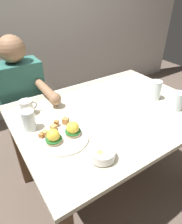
{
  "coord_description": "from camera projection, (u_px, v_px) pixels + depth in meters",
  "views": [
    {
      "loc": [
        -0.69,
        -0.81,
        1.42
      ],
      "look_at": [
        -0.15,
        0.0,
        0.78
      ],
      "focal_mm": 31.26,
      "sensor_mm": 36.0,
      "label": 1
    }
  ],
  "objects": [
    {
      "name": "coffee_mug",
      "position": [
        27.0,
        107.0,
        1.2
      ],
      "size": [
        0.11,
        0.08,
        0.09
      ],
      "color": "white",
      "rests_on": "dining_table"
    },
    {
      "name": "water_glass_far",
      "position": [
        155.0,
        91.0,
        1.36
      ],
      "size": [
        0.07,
        0.07,
        0.13
      ],
      "color": "silver",
      "rests_on": "dining_table"
    },
    {
      "name": "water_glass_near",
      "position": [
        177.0,
        102.0,
        1.24
      ],
      "size": [
        0.08,
        0.08,
        0.12
      ],
      "color": "silver",
      "rests_on": "dining_table"
    },
    {
      "name": "fork",
      "position": [
        130.0,
        101.0,
        1.36
      ],
      "size": [
        0.12,
        0.13,
        0.0
      ],
      "color": "silver",
      "rests_on": "dining_table"
    },
    {
      "name": "dining_table",
      "position": [
        110.0,
        123.0,
        1.32
      ],
      "size": [
        1.2,
        0.9,
        0.74
      ],
      "color": "beige",
      "rests_on": "ground_plane"
    },
    {
      "name": "diner_person",
      "position": [
        24.0,
        100.0,
        1.55
      ],
      "size": [
        0.34,
        0.54,
        1.14
      ],
      "color": "#33333D",
      "rests_on": "ground_plane"
    },
    {
      "name": "fruit_bowl",
      "position": [
        102.0,
        154.0,
        0.89
      ],
      "size": [
        0.12,
        0.12,
        0.06
      ],
      "color": "white",
      "rests_on": "dining_table"
    },
    {
      "name": "water_glass_extra",
      "position": [
        29.0,
        121.0,
        1.07
      ],
      "size": [
        0.07,
        0.07,
        0.12
      ],
      "color": "silver",
      "rests_on": "dining_table"
    },
    {
      "name": "ground_plane",
      "position": [
        106.0,
        182.0,
        1.67
      ],
      "size": [
        6.0,
        6.0,
        0.0
      ],
      "primitive_type": "plane",
      "color": "brown"
    },
    {
      "name": "eggs_benedict_plate",
      "position": [
        63.0,
        135.0,
        1.01
      ],
      "size": [
        0.27,
        0.27,
        0.09
      ],
      "color": "white",
      "rests_on": "dining_table"
    }
  ]
}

